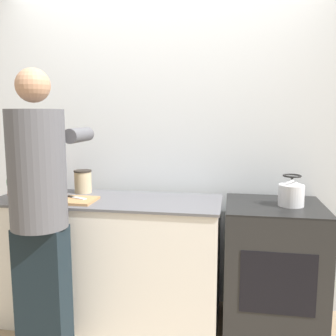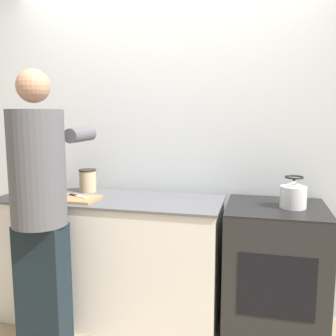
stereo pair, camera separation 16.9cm
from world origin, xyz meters
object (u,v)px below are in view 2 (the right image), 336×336
(bowl_prep, at_px, (42,186))
(canister_jar, at_px, (88,180))
(knife, at_px, (78,196))
(person, at_px, (40,204))
(kettle, at_px, (293,195))
(cutting_board, at_px, (76,199))
(oven, at_px, (274,272))

(bowl_prep, relative_size, canister_jar, 1.04)
(knife, bearing_deg, person, -71.74)
(kettle, distance_m, bowl_prep, 1.92)
(knife, bearing_deg, cutting_board, -59.32)
(knife, xyz_separation_m, bowl_prep, (-0.43, 0.22, 0.01))
(cutting_board, xyz_separation_m, bowl_prep, (-0.43, 0.26, 0.02))
(bowl_prep, distance_m, canister_jar, 0.39)
(person, xyz_separation_m, knife, (0.05, 0.41, -0.03))
(canister_jar, bearing_deg, oven, -5.73)
(canister_jar, bearing_deg, bowl_prep, -174.93)
(knife, xyz_separation_m, canister_jar, (-0.04, 0.25, 0.07))
(oven, xyz_separation_m, cutting_board, (-1.39, -0.15, 0.47))
(kettle, distance_m, canister_jar, 1.54)
(knife, bearing_deg, bowl_prep, 177.47)
(oven, distance_m, kettle, 0.56)
(bowl_prep, bearing_deg, cutting_board, -30.78)
(kettle, bearing_deg, cutting_board, -174.85)
(oven, xyz_separation_m, kettle, (0.10, -0.01, 0.55))
(bowl_prep, bearing_deg, canister_jar, 5.07)
(kettle, bearing_deg, person, -161.83)
(oven, relative_size, person, 0.51)
(knife, xyz_separation_m, kettle, (1.49, 0.10, 0.07))
(oven, distance_m, canister_jar, 1.54)
(person, height_order, canister_jar, person)
(person, xyz_separation_m, kettle, (1.54, 0.50, 0.03))
(person, bearing_deg, knife, 83.72)
(person, distance_m, canister_jar, 0.66)
(bowl_prep, bearing_deg, kettle, -3.68)
(cutting_board, height_order, kettle, kettle)
(knife, distance_m, canister_jar, 0.27)
(oven, xyz_separation_m, knife, (-1.39, -0.11, 0.48))
(kettle, bearing_deg, knife, -176.35)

